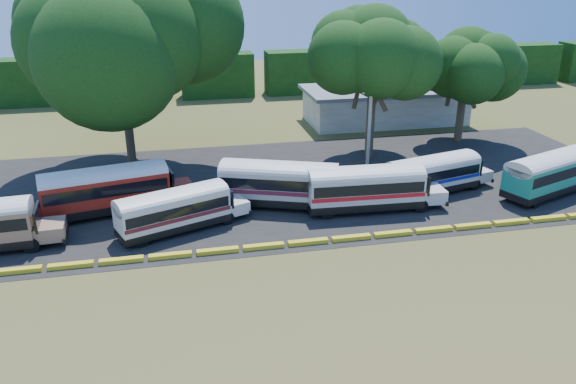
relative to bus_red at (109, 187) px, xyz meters
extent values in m
plane|color=#3A4A18|center=(11.67, -9.04, -2.08)|extent=(160.00, 160.00, 0.00)
cube|color=black|center=(12.67, 2.96, -2.07)|extent=(64.00, 24.00, 0.02)
cube|color=gold|center=(-4.83, -8.04, -1.93)|extent=(2.70, 0.45, 0.30)
cube|color=gold|center=(-1.83, -8.04, -1.93)|extent=(2.70, 0.45, 0.30)
cube|color=gold|center=(1.17, -8.04, -1.93)|extent=(2.70, 0.45, 0.30)
cube|color=gold|center=(4.17, -8.04, -1.93)|extent=(2.70, 0.45, 0.30)
cube|color=gold|center=(7.17, -8.04, -1.93)|extent=(2.70, 0.45, 0.30)
cube|color=gold|center=(10.17, -8.04, -1.93)|extent=(2.70, 0.45, 0.30)
cube|color=gold|center=(13.17, -8.04, -1.93)|extent=(2.70, 0.45, 0.30)
cube|color=gold|center=(16.17, -8.04, -1.93)|extent=(2.70, 0.45, 0.30)
cube|color=gold|center=(19.17, -8.04, -1.93)|extent=(2.70, 0.45, 0.30)
cube|color=gold|center=(22.17, -8.04, -1.93)|extent=(2.70, 0.45, 0.30)
cube|color=gold|center=(25.17, -8.04, -1.93)|extent=(2.70, 0.45, 0.30)
cube|color=gold|center=(28.17, -8.04, -1.93)|extent=(2.70, 0.45, 0.30)
cube|color=gold|center=(31.17, -8.04, -1.93)|extent=(2.70, 0.45, 0.30)
cube|color=silver|center=(29.67, 20.96, -0.28)|extent=(18.00, 8.00, 3.60)
cube|color=slate|center=(29.67, 20.96, 1.72)|extent=(19.00, 9.00, 0.40)
cube|color=black|center=(-12.33, 38.96, 0.92)|extent=(10.00, 4.00, 6.00)
cube|color=black|center=(-0.33, 38.96, 0.92)|extent=(10.00, 4.00, 6.00)
cube|color=black|center=(11.67, 38.96, 0.92)|extent=(10.00, 4.00, 6.00)
cube|color=black|center=(23.67, 38.96, 0.92)|extent=(10.00, 4.00, 6.00)
cube|color=black|center=(35.67, 38.96, 0.92)|extent=(10.00, 4.00, 6.00)
cube|color=black|center=(47.67, 38.96, 0.92)|extent=(10.00, 4.00, 6.00)
cube|color=black|center=(59.67, 38.96, 0.92)|extent=(10.00, 4.00, 6.00)
cylinder|color=black|center=(-4.56, -5.47, -1.56)|extent=(1.05, 0.35, 1.03)
cylinder|color=black|center=(-4.70, -3.26, -1.56)|extent=(1.05, 0.35, 1.03)
cube|color=#976F56|center=(-3.49, -4.30, -1.10)|extent=(2.00, 2.38, 0.98)
cube|color=black|center=(-4.14, -4.34, -0.09)|extent=(0.30, 2.38, 1.42)
cube|color=black|center=(-2.62, -4.24, -1.51)|extent=(0.34, 2.54, 0.31)
cylinder|color=black|center=(4.17, -0.31, -1.53)|extent=(1.14, 0.53, 1.10)
cylinder|color=black|center=(3.68, 1.98, -1.53)|extent=(1.14, 0.53, 1.10)
cylinder|color=black|center=(-3.11, -1.86, -1.53)|extent=(1.14, 0.53, 1.10)
cylinder|color=black|center=(-3.60, 0.43, -1.53)|extent=(1.14, 0.53, 1.10)
cube|color=black|center=(-0.25, -0.05, -1.37)|extent=(9.36, 4.55, 0.60)
cube|color=maroon|center=(-0.25, -0.05, -0.07)|extent=(9.36, 4.55, 2.00)
cube|color=black|center=(-0.25, -0.05, 0.17)|extent=(9.02, 4.54, 0.84)
ellipsoid|color=silver|center=(-0.25, -0.05, 0.93)|extent=(9.36, 4.55, 1.23)
cube|color=maroon|center=(5.11, 1.09, -1.04)|extent=(2.43, 2.77, 1.04)
cube|color=black|center=(4.43, 0.94, 0.03)|extent=(0.69, 2.50, 1.50)
cube|color=black|center=(6.02, 1.28, -1.48)|extent=(0.75, 2.67, 0.33)
cube|color=black|center=(-4.59, -0.98, -1.48)|extent=(0.75, 2.67, 0.33)
cylinder|color=black|center=(8.30, -3.85, -1.61)|extent=(0.97, 0.58, 0.93)
cylinder|color=black|center=(7.57, -1.99, -1.61)|extent=(0.97, 0.58, 0.93)
cylinder|color=black|center=(2.37, -6.16, -1.61)|extent=(0.97, 0.58, 0.93)
cylinder|color=black|center=(1.65, -4.30, -1.61)|extent=(0.97, 0.58, 0.93)
cube|color=black|center=(4.54, -4.24, -1.47)|extent=(7.99, 4.96, 0.51)
cube|color=silver|center=(4.54, -4.24, -0.37)|extent=(7.99, 4.96, 1.71)
cube|color=black|center=(4.54, -4.24, -0.16)|extent=(7.73, 4.90, 0.72)
cube|color=maroon|center=(4.54, -4.24, -0.71)|extent=(7.93, 4.97, 0.28)
ellipsoid|color=silver|center=(4.54, -4.24, 0.49)|extent=(7.99, 4.96, 1.05)
cube|color=silver|center=(8.89, -2.55, -1.19)|extent=(2.32, 2.53, 0.89)
cube|color=black|center=(8.34, -2.76, -0.28)|extent=(0.91, 2.05, 1.28)
cube|color=black|center=(9.63, -2.26, -1.57)|extent=(0.99, 2.20, 0.28)
cube|color=black|center=(1.01, -5.62, -1.57)|extent=(0.99, 2.20, 0.28)
cylinder|color=black|center=(16.07, -3.93, -1.54)|extent=(1.12, 0.66, 1.08)
cylinder|color=black|center=(16.88, -1.77, -1.54)|extent=(1.12, 0.66, 1.08)
cylinder|color=black|center=(9.20, -1.35, -1.54)|extent=(1.12, 0.66, 1.08)
cylinder|color=black|center=(10.02, 0.81, -1.54)|extent=(1.12, 0.66, 1.08)
cube|color=black|center=(12.54, -1.37, -1.38)|extent=(9.23, 5.64, 0.59)
cube|color=#B8B4A4|center=(12.54, -1.37, -0.10)|extent=(9.23, 5.64, 1.97)
cube|color=black|center=(12.54, -1.37, 0.14)|extent=(8.92, 5.58, 0.83)
cube|color=maroon|center=(12.54, -1.37, -0.50)|extent=(9.16, 5.65, 0.32)
ellipsoid|color=silver|center=(12.54, -1.37, 0.89)|extent=(9.23, 5.64, 1.21)
cube|color=#B8B4A4|center=(17.59, -3.27, -1.06)|extent=(2.65, 2.91, 1.02)
cube|color=black|center=(16.95, -3.03, 0.00)|extent=(1.03, 2.38, 1.48)
cube|color=black|center=(18.44, -3.60, -1.49)|extent=(1.11, 2.54, 0.32)
cube|color=black|center=(8.45, 0.17, -1.49)|extent=(1.11, 2.54, 0.32)
cylinder|color=black|center=(22.68, -4.77, -1.56)|extent=(1.06, 0.34, 1.05)
cylinder|color=black|center=(22.79, -2.52, -1.56)|extent=(1.06, 0.34, 1.05)
cylinder|color=black|center=(15.53, -4.43, -1.56)|extent=(1.06, 0.34, 1.05)
cylinder|color=black|center=(15.64, -2.18, -1.56)|extent=(1.06, 0.34, 1.05)
cube|color=black|center=(18.63, -3.45, -1.40)|extent=(8.74, 3.04, 0.58)
cube|color=beige|center=(18.63, -3.45, -0.15)|extent=(8.74, 3.04, 1.93)
cube|color=black|center=(18.63, -3.45, 0.08)|extent=(8.40, 3.09, 0.81)
cube|color=red|center=(18.63, -3.45, -0.54)|extent=(8.66, 3.08, 0.32)
ellipsoid|color=silver|center=(18.63, -3.45, 0.81)|extent=(8.74, 3.04, 1.18)
cube|color=beige|center=(23.89, -3.70, -1.08)|extent=(2.00, 2.40, 1.00)
cube|color=black|center=(23.23, -3.67, -0.05)|extent=(0.27, 2.42, 1.44)
cube|color=black|center=(24.78, -3.75, -1.50)|extent=(0.31, 2.58, 0.32)
cube|color=black|center=(14.38, -3.25, -1.50)|extent=(0.31, 2.58, 0.32)
cylinder|color=black|center=(28.99, -1.44, -1.60)|extent=(0.99, 0.49, 0.95)
cylinder|color=black|center=(28.50, 0.54, -1.60)|extent=(0.99, 0.49, 0.95)
cylinder|color=black|center=(22.70, -3.00, -1.60)|extent=(0.99, 0.49, 0.95)
cylinder|color=black|center=(22.21, -1.02, -1.60)|extent=(0.99, 0.49, 0.95)
cube|color=black|center=(25.14, -1.34, -1.46)|extent=(8.16, 4.20, 0.52)
cube|color=beige|center=(25.14, -1.34, -0.33)|extent=(8.16, 4.20, 1.74)
cube|color=black|center=(25.14, -1.34, -0.12)|extent=(7.87, 4.18, 0.73)
cube|color=navy|center=(25.14, -1.34, -0.68)|extent=(8.10, 4.22, 0.29)
ellipsoid|color=silver|center=(25.14, -1.34, 0.54)|extent=(8.16, 4.20, 1.07)
cube|color=beige|center=(29.76, -0.19, -1.18)|extent=(2.17, 2.45, 0.91)
cube|color=black|center=(29.18, -0.34, -0.24)|extent=(0.67, 2.16, 1.31)
cube|color=black|center=(30.55, 0.00, -1.56)|extent=(0.73, 2.31, 0.29)
cube|color=black|center=(21.39, -2.27, -1.56)|extent=(0.73, 2.31, 0.29)
cylinder|color=black|center=(37.67, -1.14, -1.55)|extent=(1.09, 0.64, 1.06)
cylinder|color=black|center=(31.72, -5.75, -1.55)|extent=(1.09, 0.64, 1.06)
cylinder|color=black|center=(30.93, -3.63, -1.55)|extent=(1.09, 0.64, 1.06)
cube|color=black|center=(34.20, -3.63, -1.39)|extent=(9.05, 5.48, 0.58)
cube|color=#19816B|center=(34.20, -3.63, -0.14)|extent=(9.05, 5.48, 1.93)
cube|color=black|center=(34.20, -3.63, 0.09)|extent=(8.74, 5.42, 0.81)
ellipsoid|color=silver|center=(34.20, -3.63, 0.83)|extent=(9.05, 5.48, 1.19)
cube|color=black|center=(30.18, -5.11, -1.50)|extent=(1.08, 2.50, 0.32)
cylinder|color=#3E2F1F|center=(1.04, 11.15, 2.07)|extent=(0.80, 0.80, 8.30)
cylinder|color=#3E2F1F|center=(2.26, 11.59, 5.63)|extent=(1.43, 2.95, 4.71)
cylinder|color=#3E2F1F|center=(0.04, 11.98, 5.63)|extent=(2.25, 2.56, 4.71)
cylinder|color=#3E2F1F|center=(0.81, 9.87, 5.63)|extent=(3.01, 0.95, 4.71)
ellipsoid|color=black|center=(1.04, 11.15, 9.98)|extent=(15.04, 15.04, 11.03)
cylinder|color=#3E2F1F|center=(23.45, 8.91, 1.57)|extent=(0.80, 0.80, 7.30)
cylinder|color=#3E2F1F|center=(24.67, 9.35, 4.69)|extent=(1.32, 2.65, 4.17)
cylinder|color=#3E2F1F|center=(22.45, 9.74, 4.69)|extent=(2.05, 2.32, 4.17)
cylinder|color=#3E2F1F|center=(23.22, 7.63, 4.69)|extent=(2.70, 0.90, 4.17)
ellipsoid|color=black|center=(23.45, 8.91, 8.58)|extent=(9.61, 9.61, 7.05)
cylinder|color=#3E2F1F|center=(34.35, 11.69, 0.86)|extent=(0.80, 0.80, 5.89)
cylinder|color=#3E2F1F|center=(35.57, 12.13, 3.39)|extent=(1.17, 2.24, 3.41)
cylinder|color=#3E2F1F|center=(33.36, 12.52, 3.39)|extent=(1.77, 1.99, 3.41)
cylinder|color=#3E2F1F|center=(34.13, 10.40, 3.39)|extent=(2.26, 0.82, 3.41)
ellipsoid|color=black|center=(34.35, 11.69, 6.62)|extent=(8.35, 8.35, 6.12)
cylinder|color=#9A988C|center=(21.93, 5.04, 1.64)|extent=(0.30, 0.30, 7.45)
cube|color=#9A988C|center=(21.93, 5.04, 4.99)|extent=(1.60, 0.12, 0.12)
camera|label=1|loc=(4.92, -40.35, 15.12)|focal=35.00mm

